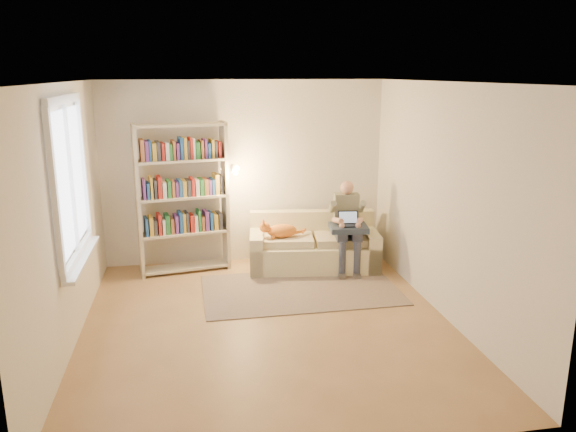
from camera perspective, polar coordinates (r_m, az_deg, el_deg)
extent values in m
plane|color=#977044|center=(6.32, -2.07, -10.87)|extent=(4.50, 4.50, 0.00)
cube|color=white|center=(5.71, -2.31, 13.44)|extent=(4.00, 4.50, 0.02)
cube|color=silver|center=(5.95, -21.61, -0.18)|extent=(0.02, 4.50, 2.60)
cube|color=silver|center=(6.46, 15.68, 1.38)|extent=(0.02, 4.50, 2.60)
cube|color=silver|center=(8.07, -4.42, 4.40)|extent=(4.00, 0.02, 2.60)
cube|color=silver|center=(3.77, 2.63, -7.36)|extent=(4.00, 0.02, 2.60)
plane|color=white|center=(6.07, -21.28, 3.50)|extent=(0.00, 1.50, 1.50)
cube|color=white|center=(5.98, -21.88, 10.95)|extent=(0.05, 1.50, 0.08)
cube|color=white|center=(6.25, -20.54, -3.62)|extent=(0.05, 1.50, 0.08)
cube|color=white|center=(6.07, -21.19, 3.50)|extent=(0.04, 0.05, 1.50)
cube|color=white|center=(6.26, -20.14, -4.04)|extent=(0.12, 1.52, 0.04)
cube|color=beige|center=(7.95, 2.62, -3.99)|extent=(1.87, 1.02, 0.37)
cube|color=beige|center=(8.14, 2.44, -0.77)|extent=(1.79, 0.40, 0.38)
cube|color=beige|center=(7.89, -3.20, -3.53)|extent=(0.28, 0.82, 0.54)
cube|color=beige|center=(8.04, 8.34, -3.32)|extent=(0.28, 0.82, 0.54)
cube|color=beige|center=(7.81, -0.27, -2.47)|extent=(0.82, 0.63, 0.11)
cube|color=beige|center=(7.89, 5.58, -2.37)|extent=(0.82, 0.63, 0.11)
cube|color=gray|center=(7.85, 5.93, 0.62)|extent=(0.36, 0.23, 0.46)
sphere|color=tan|center=(7.76, 6.01, 2.89)|extent=(0.19, 0.19, 0.19)
cube|color=#363B4C|center=(7.69, 5.38, -1.79)|extent=(0.18, 0.39, 0.14)
cube|color=#363B4C|center=(7.72, 6.87, -1.77)|extent=(0.18, 0.39, 0.14)
cylinder|color=#363B4C|center=(7.61, 5.52, -4.41)|extent=(0.10, 0.10, 0.50)
cylinder|color=#363B4C|center=(7.64, 7.03, -4.38)|extent=(0.10, 0.10, 0.50)
ellipsoid|color=orange|center=(7.74, -0.26, -1.50)|extent=(0.44, 0.27, 0.19)
sphere|color=orange|center=(7.69, -2.02, -1.14)|extent=(0.15, 0.15, 0.15)
cylinder|color=orange|center=(7.81, 1.33, -1.64)|extent=(0.21, 0.07, 0.06)
cube|color=#253041|center=(7.67, 5.63, -1.20)|extent=(0.55, 0.47, 0.08)
cube|color=black|center=(7.62, 5.67, -0.94)|extent=(0.29, 0.22, 0.02)
cube|color=black|center=(7.69, 5.59, -0.11)|extent=(0.28, 0.12, 0.17)
plane|color=#8CA5CC|center=(7.69, 5.59, -0.11)|extent=(0.25, 0.13, 0.22)
cube|color=beige|center=(7.67, -15.00, 1.37)|extent=(0.10, 0.31, 2.06)
cube|color=beige|center=(7.85, -6.41, 2.06)|extent=(0.10, 0.31, 2.06)
cube|color=beige|center=(8.01, -10.33, -5.09)|extent=(1.26, 0.51, 0.03)
cube|color=beige|center=(7.86, -10.49, -1.64)|extent=(1.26, 0.51, 0.03)
cube|color=beige|center=(7.73, -10.66, 1.92)|extent=(1.26, 0.51, 0.03)
cube|color=beige|center=(7.64, -10.84, 5.59)|extent=(1.26, 0.51, 0.03)
cube|color=beige|center=(7.59, -11.00, 9.08)|extent=(1.26, 0.51, 0.03)
cube|color=#333338|center=(7.82, -10.54, -0.66)|extent=(1.07, 0.42, 0.24)
cube|color=#B2261E|center=(7.71, -10.71, 2.93)|extent=(1.07, 0.42, 0.24)
cube|color=silver|center=(7.62, -10.89, 6.62)|extent=(1.07, 0.42, 0.24)
cylinder|color=silver|center=(7.82, -7.05, 2.49)|extent=(0.11, 0.11, 0.04)
cone|color=silver|center=(7.67, -5.60, 4.67)|extent=(0.16, 0.18, 0.17)
cube|color=#826E5E|center=(7.21, 1.29, -7.51)|extent=(2.47, 1.47, 0.01)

